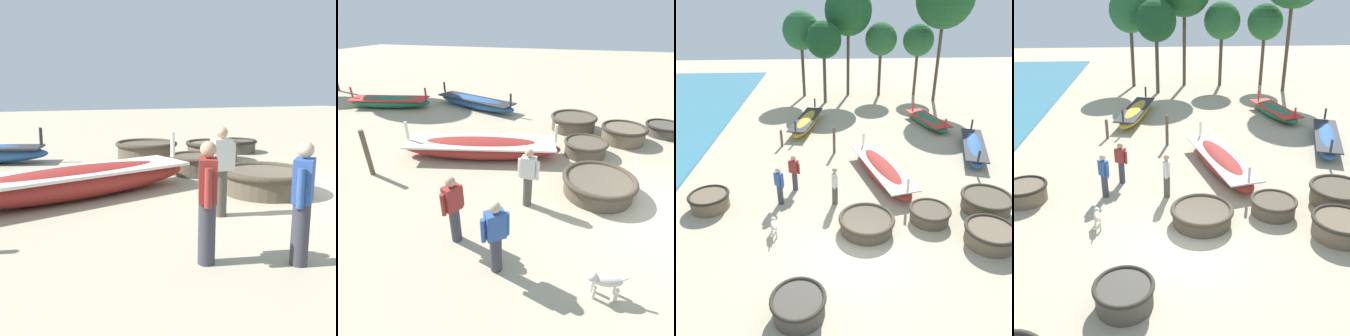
% 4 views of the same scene
% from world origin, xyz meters
% --- Properties ---
extents(ground_plane, '(80.00, 80.00, 0.00)m').
position_xyz_m(ground_plane, '(0.00, 0.00, 0.00)').
color(ground_plane, tan).
extents(coracle_far_right, '(1.93, 1.93, 0.62)m').
position_xyz_m(coracle_far_right, '(5.23, 2.18, 0.34)').
color(coracle_far_right, brown).
rests_on(coracle_far_right, ground).
extents(coracle_nearest, '(1.42, 1.42, 0.61)m').
position_xyz_m(coracle_nearest, '(-1.58, -2.12, 0.33)').
color(coracle_nearest, '#4C473F').
rests_on(coracle_nearest, ground).
extents(coracle_upturned, '(1.53, 1.53, 0.62)m').
position_xyz_m(coracle_upturned, '(-5.25, 2.96, 0.33)').
color(coracle_upturned, brown).
rests_on(coracle_upturned, ground).
extents(coracle_front_right, '(1.95, 1.95, 0.53)m').
position_xyz_m(coracle_front_right, '(0.55, 1.22, 0.29)').
color(coracle_front_right, brown).
rests_on(coracle_front_right, ground).
extents(coracle_tilted, '(1.49, 1.49, 0.52)m').
position_xyz_m(coracle_tilted, '(2.89, 1.62, 0.28)').
color(coracle_tilted, brown).
rests_on(coracle_tilted, ground).
extents(coracle_far_left, '(1.68, 1.68, 0.62)m').
position_xyz_m(coracle_far_left, '(4.46, 0.26, 0.34)').
color(coracle_far_left, brown).
rests_on(coracle_far_left, ground).
extents(long_boat_ochre_hull, '(2.58, 4.98, 1.08)m').
position_xyz_m(long_boat_ochre_hull, '(6.96, 7.36, 0.32)').
color(long_boat_ochre_hull, '#285693').
rests_on(long_boat_ochre_hull, ground).
extents(long_boat_white_hull, '(2.42, 5.52, 1.21)m').
position_xyz_m(long_boat_white_hull, '(1.73, 5.03, 0.35)').
color(long_boat_white_hull, maroon).
rests_on(long_boat_white_hull, ground).
extents(long_boat_green_hull, '(2.11, 4.46, 1.05)m').
position_xyz_m(long_boat_green_hull, '(5.81, 11.79, 0.31)').
color(long_boat_green_hull, '#237551').
rests_on(long_boat_green_hull, ground).
extents(long_boat_red_hull, '(2.12, 5.32, 1.21)m').
position_xyz_m(long_boat_red_hull, '(-1.90, 11.87, 0.35)').
color(long_boat_red_hull, gold).
rests_on(long_boat_red_hull, ground).
extents(fisherman_standing_left, '(0.39, 0.43, 1.57)m').
position_xyz_m(fisherman_standing_left, '(-2.59, 3.08, 0.84)').
color(fisherman_standing_left, '#383842').
rests_on(fisherman_standing_left, ground).
extents(fisherman_with_hat, '(0.48, 0.35, 1.57)m').
position_xyz_m(fisherman_with_hat, '(-2.09, 4.13, 0.84)').
color(fisherman_with_hat, '#383842').
rests_on(fisherman_with_hat, ground).
extents(fisherman_crouching, '(0.25, 0.53, 1.57)m').
position_xyz_m(fisherman_crouching, '(-0.47, 2.95, 0.84)').
color(fisherman_crouching, '#4C473D').
rests_on(fisherman_crouching, ground).
extents(dog, '(0.28, 0.68, 0.55)m').
position_xyz_m(dog, '(-2.61, 1.19, 0.37)').
color(dog, beige).
rests_on(dog, ground).
extents(mooring_post_shoreline, '(0.14, 0.14, 0.93)m').
position_xyz_m(mooring_post_shoreline, '(-3.14, 8.87, 0.47)').
color(mooring_post_shoreline, brown).
rests_on(mooring_post_shoreline, ground).
extents(mooring_post_mid_beach, '(0.14, 0.14, 1.42)m').
position_xyz_m(mooring_post_mid_beach, '(-0.31, 7.81, 0.71)').
color(mooring_post_mid_beach, brown).
rests_on(mooring_post_mid_beach, ground).
extents(tree_rightmost, '(2.52, 2.52, 5.74)m').
position_xyz_m(tree_rightmost, '(3.92, 19.61, 4.44)').
color(tree_rightmost, '#4C3D2D').
rests_on(tree_rightmost, ground).
extents(tree_tall_back, '(2.88, 2.88, 6.57)m').
position_xyz_m(tree_tall_back, '(-2.37, 19.72, 5.09)').
color(tree_tall_back, '#4C3D2D').
rests_on(tree_tall_back, ground).
extents(tree_center, '(2.60, 2.60, 5.94)m').
position_xyz_m(tree_center, '(-0.64, 17.63, 4.60)').
color(tree_center, '#4C3D2D').
rests_on(tree_center, ground).
extents(tree_right_mid, '(2.46, 2.46, 5.60)m').
position_xyz_m(tree_right_mid, '(6.95, 19.62, 4.34)').
color(tree_right_mid, '#4C3D2D').
rests_on(tree_right_mid, ground).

